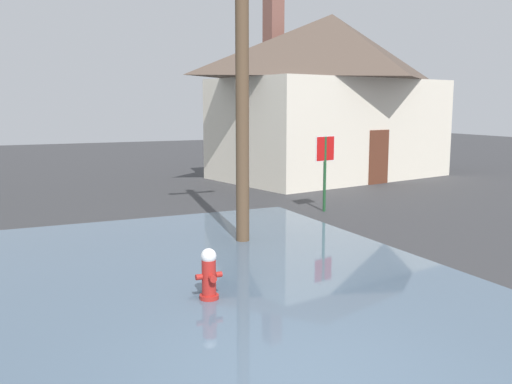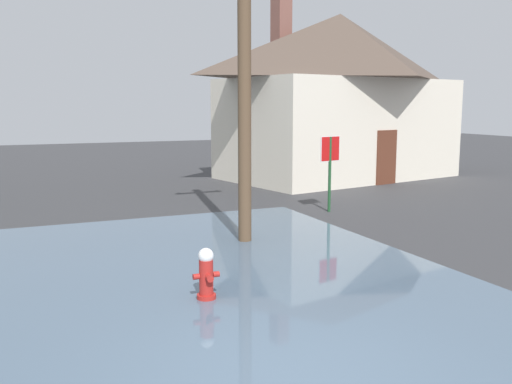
# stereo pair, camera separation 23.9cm
# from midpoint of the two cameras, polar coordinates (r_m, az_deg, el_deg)

# --- Properties ---
(flood_puddle) EXTENTS (8.99, 10.58, 0.03)m
(flood_puddle) POSITION_cam_midpoint_polar(r_m,az_deg,el_deg) (9.88, -7.76, -8.49)
(flood_puddle) COLOR #4C6075
(flood_puddle) RESTS_ON ground
(fire_hydrant) EXTENTS (0.41, 0.35, 0.81)m
(fire_hydrant) POSITION_cam_midpoint_polar(r_m,az_deg,el_deg) (8.66, -5.53, -8.30)
(fire_hydrant) COLOR #AD231E
(fire_hydrant) RESTS_ON ground
(utility_pole) EXTENTS (1.60, 0.28, 7.91)m
(utility_pole) POSITION_cam_midpoint_polar(r_m,az_deg,el_deg) (12.02, -1.99, 14.47)
(utility_pole) COLOR brown
(utility_pole) RESTS_ON ground
(stop_sign_far) EXTENTS (0.68, 0.18, 2.09)m
(stop_sign_far) POSITION_cam_midpoint_polar(r_m,az_deg,el_deg) (15.68, 6.49, 3.38)
(stop_sign_far) COLOR #1E4C28
(stop_sign_far) RESTS_ON ground
(house) EXTENTS (10.43, 7.39, 6.95)m
(house) POSITION_cam_midpoint_polar(r_m,az_deg,el_deg) (23.32, 7.18, 9.71)
(house) COLOR silver
(house) RESTS_ON ground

